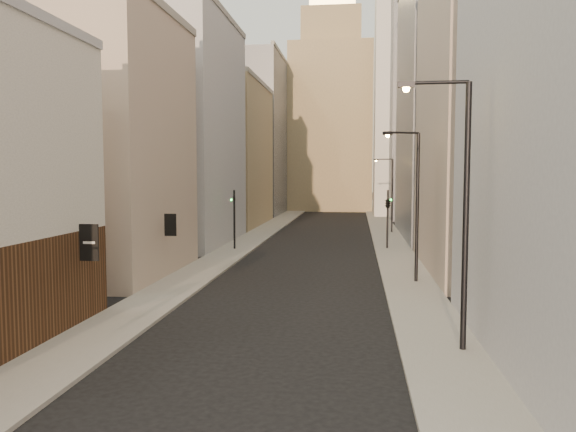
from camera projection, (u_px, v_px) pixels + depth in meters
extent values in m
cube|color=gray|center=(268.00, 229.00, 63.42)|extent=(3.00, 140.00, 0.15)
cube|color=gray|center=(384.00, 231.00, 61.85)|extent=(3.00, 140.00, 0.15)
cube|color=black|center=(89.00, 242.00, 22.67)|extent=(0.80, 0.08, 1.50)
cube|color=black|center=(170.00, 225.00, 32.58)|extent=(0.70, 0.08, 1.30)
cube|color=tan|center=(107.00, 147.00, 34.77)|extent=(8.00, 12.00, 16.00)
cube|color=#A3A3A8|center=(184.00, 133.00, 50.46)|extent=(8.00, 16.00, 20.00)
cube|color=#94805E|center=(229.00, 156.00, 68.39)|extent=(8.00, 18.00, 17.00)
cube|color=gray|center=(258.00, 137.00, 87.91)|extent=(8.00, 20.00, 24.00)
cube|color=tan|center=(493.00, 116.00, 35.69)|extent=(8.00, 16.00, 20.00)
cube|color=gray|center=(445.00, 106.00, 55.25)|extent=(8.00, 20.00, 26.00)
cube|color=gray|center=(459.00, 45.00, 81.32)|extent=(20.00, 22.00, 50.00)
cube|color=#94805E|center=(332.00, 130.00, 98.31)|extent=(14.00, 14.00, 28.00)
cube|color=#94805E|center=(332.00, 31.00, 97.01)|extent=(10.00, 10.00, 6.00)
cube|color=silver|center=(402.00, 101.00, 82.90)|extent=(8.00, 8.00, 34.00)
cylinder|color=black|center=(466.00, 220.00, 19.61)|extent=(0.21, 0.21, 9.53)
cylinder|color=black|center=(437.00, 82.00, 19.40)|extent=(2.12, 0.19, 0.13)
cube|color=black|center=(406.00, 85.00, 19.56)|extent=(0.59, 0.25, 0.19)
sphere|color=gold|center=(406.00, 89.00, 19.57)|extent=(0.25, 0.25, 0.25)
cylinder|color=black|center=(417.00, 209.00, 32.20)|extent=(0.19, 0.19, 8.67)
cylinder|color=black|center=(403.00, 133.00, 31.60)|extent=(1.82, 0.86, 0.12)
cube|color=black|center=(388.00, 133.00, 31.33)|extent=(0.57, 0.40, 0.17)
sphere|color=gold|center=(388.00, 135.00, 31.34)|extent=(0.23, 0.23, 0.23)
cylinder|color=black|center=(392.00, 196.00, 59.38)|extent=(0.17, 0.17, 7.86)
cylinder|color=black|center=(384.00, 159.00, 59.10)|extent=(1.75, 0.27, 0.10)
cube|color=black|center=(376.00, 160.00, 59.13)|extent=(0.50, 0.24, 0.16)
sphere|color=gold|center=(376.00, 161.00, 59.14)|extent=(0.21, 0.21, 0.21)
cylinder|color=black|center=(234.00, 220.00, 46.31)|extent=(0.16, 0.16, 5.00)
imported|color=black|center=(234.00, 200.00, 46.18)|extent=(0.45, 0.45, 1.29)
sphere|color=#19E533|center=(231.00, 200.00, 46.22)|extent=(0.16, 0.16, 0.16)
cylinder|color=black|center=(388.00, 220.00, 46.65)|extent=(0.16, 0.16, 5.00)
imported|color=black|center=(388.00, 200.00, 46.52)|extent=(0.68, 0.68, 1.48)
sphere|color=#19E533|center=(391.00, 200.00, 46.49)|extent=(0.16, 0.16, 0.16)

